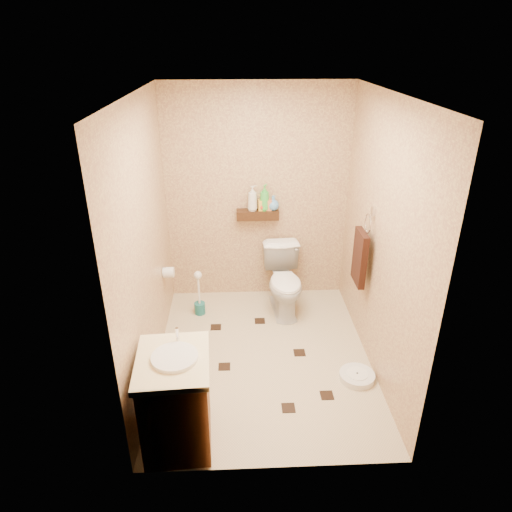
{
  "coord_description": "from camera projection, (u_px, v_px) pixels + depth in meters",
  "views": [
    {
      "loc": [
        -0.23,
        -3.52,
        2.78
      ],
      "look_at": [
        -0.06,
        0.25,
        0.96
      ],
      "focal_mm": 32.0,
      "sensor_mm": 36.0,
      "label": 1
    }
  ],
  "objects": [
    {
      "name": "wall_front",
      "position": [
        277.0,
        328.0,
        2.74
      ],
      "size": [
        2.0,
        0.04,
        2.4
      ],
      "primitive_type": "cube",
      "color": "tan",
      "rests_on": "ground"
    },
    {
      "name": "wall_back",
      "position": [
        257.0,
        196.0,
        4.99
      ],
      "size": [
        2.0,
        0.04,
        2.4
      ],
      "primitive_type": "cube",
      "color": "tan",
      "rests_on": "ground"
    },
    {
      "name": "toilet_brush",
      "position": [
        199.0,
        299.0,
        5.0
      ],
      "size": [
        0.12,
        0.12,
        0.52
      ],
      "color": "#196265",
      "rests_on": "ground"
    },
    {
      "name": "toilet_paper",
      "position": [
        168.0,
        272.0,
        4.67
      ],
      "size": [
        0.12,
        0.11,
        0.12
      ],
      "color": "silver",
      "rests_on": "wall_left"
    },
    {
      "name": "toilet",
      "position": [
        285.0,
        281.0,
        4.99
      ],
      "size": [
        0.45,
        0.74,
        0.73
      ],
      "primitive_type": "imported",
      "rotation": [
        0.0,
        0.0,
        0.07
      ],
      "color": "white",
      "rests_on": "ground"
    },
    {
      "name": "bottle_a",
      "position": [
        252.0,
        198.0,
        4.91
      ],
      "size": [
        0.14,
        0.14,
        0.28
      ],
      "primitive_type": "imported",
      "rotation": [
        0.0,
        0.0,
        2.03
      ],
      "color": "beige",
      "rests_on": "wall_shelf"
    },
    {
      "name": "floor_accents",
      "position": [
        267.0,
        359.0,
        4.35
      ],
      "size": [
        1.1,
        1.4,
        0.01
      ],
      "color": "black",
      "rests_on": "ground"
    },
    {
      "name": "bathroom_scale",
      "position": [
        357.0,
        376.0,
        4.09
      ],
      "size": [
        0.35,
        0.35,
        0.06
      ],
      "rotation": [
        0.0,
        0.0,
        -0.13
      ],
      "color": "silver",
      "rests_on": "ground"
    },
    {
      "name": "bottle_e",
      "position": [
        268.0,
        202.0,
        4.94
      ],
      "size": [
        0.08,
        0.08,
        0.18
      ],
      "primitive_type": "imported",
      "rotation": [
        0.0,
        0.0,
        3.13
      ],
      "color": "#C67242",
      "rests_on": "wall_shelf"
    },
    {
      "name": "bottle_c",
      "position": [
        263.0,
        205.0,
        4.95
      ],
      "size": [
        0.13,
        0.13,
        0.13
      ],
      "primitive_type": "imported",
      "rotation": [
        0.0,
        0.0,
        3.51
      ],
      "color": "red",
      "rests_on": "wall_shelf"
    },
    {
      "name": "bottle_d",
      "position": [
        265.0,
        198.0,
        4.91
      ],
      "size": [
        0.15,
        0.15,
        0.28
      ],
      "primitive_type": "imported",
      "rotation": [
        0.0,
        0.0,
        2.62
      ],
      "color": "green",
      "rests_on": "wall_shelf"
    },
    {
      "name": "bottle_b",
      "position": [
        262.0,
        202.0,
        4.93
      ],
      "size": [
        0.09,
        0.08,
        0.18
      ],
      "primitive_type": "imported",
      "rotation": [
        0.0,
        0.0,
        4.77
      ],
      "color": "gold",
      "rests_on": "wall_shelf"
    },
    {
      "name": "ground",
      "position": [
        263.0,
        357.0,
        4.38
      ],
      "size": [
        2.5,
        2.5,
        0.0
      ],
      "primitive_type": "plane",
      "color": "beige",
      "rests_on": "ground"
    },
    {
      "name": "bottle_f",
      "position": [
        273.0,
        203.0,
        4.94
      ],
      "size": [
        0.14,
        0.14,
        0.16
      ],
      "primitive_type": "imported",
      "rotation": [
        0.0,
        0.0,
        1.49
      ],
      "color": "#508CC9",
      "rests_on": "wall_shelf"
    },
    {
      "name": "wall_left",
      "position": [
        145.0,
        245.0,
        3.82
      ],
      "size": [
        0.04,
        2.5,
        2.4
      ],
      "primitive_type": "cube",
      "color": "tan",
      "rests_on": "ground"
    },
    {
      "name": "wall_right",
      "position": [
        381.0,
        241.0,
        3.9
      ],
      "size": [
        0.04,
        2.5,
        2.4
      ],
      "primitive_type": "cube",
      "color": "tan",
      "rests_on": "ground"
    },
    {
      "name": "ceiling",
      "position": [
        266.0,
        94.0,
        3.34
      ],
      "size": [
        2.0,
        2.5,
        0.02
      ],
      "primitive_type": "cube",
      "color": "silver",
      "rests_on": "wall_back"
    },
    {
      "name": "vanity",
      "position": [
        176.0,
        399.0,
        3.33
      ],
      "size": [
        0.54,
        0.65,
        0.87
      ],
      "rotation": [
        0.0,
        0.0,
        0.06
      ],
      "color": "brown",
      "rests_on": "ground"
    },
    {
      "name": "wall_shelf",
      "position": [
        258.0,
        215.0,
        4.99
      ],
      "size": [
        0.46,
        0.14,
        0.1
      ],
      "primitive_type": "cube",
      "color": "#3D2410",
      "rests_on": "wall_back"
    },
    {
      "name": "towel_ring",
      "position": [
        360.0,
        255.0,
        4.23
      ],
      "size": [
        0.12,
        0.3,
        0.76
      ],
      "color": "silver",
      "rests_on": "wall_right"
    }
  ]
}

